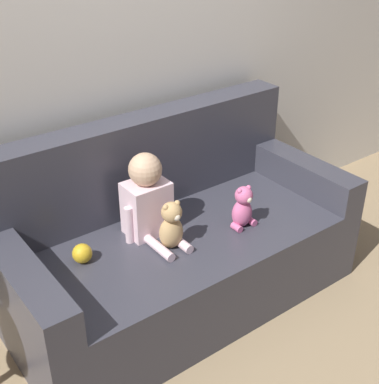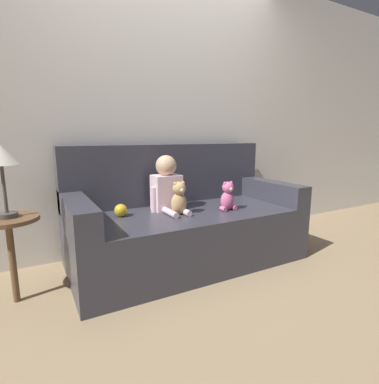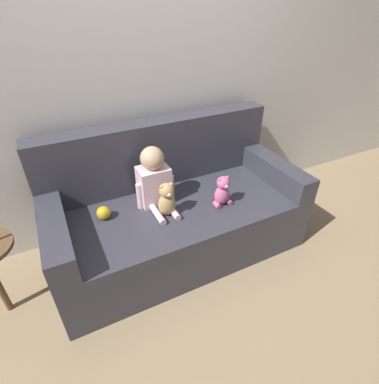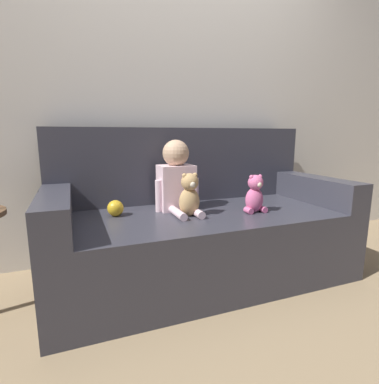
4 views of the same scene
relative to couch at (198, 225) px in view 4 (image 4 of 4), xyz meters
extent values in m
plane|color=#9E8460|center=(0.00, -0.06, -0.33)|extent=(12.00, 12.00, 0.00)
cube|color=silver|center=(0.00, 0.47, 0.97)|extent=(8.00, 0.05, 2.60)
cube|color=#383842|center=(0.00, -0.06, -0.10)|extent=(1.87, 0.89, 0.44)
cube|color=#383842|center=(0.00, 0.29, 0.38)|extent=(1.87, 0.18, 0.52)
cube|color=#383842|center=(-0.85, -0.06, 0.21)|extent=(0.16, 0.89, 0.18)
cube|color=#383842|center=(0.85, -0.06, 0.21)|extent=(0.16, 0.89, 0.18)
cube|color=silver|center=(-0.14, 0.03, 0.26)|extent=(0.22, 0.17, 0.29)
sphere|color=tan|center=(-0.14, 0.03, 0.48)|extent=(0.17, 0.17, 0.17)
cylinder|color=silver|center=(-0.20, -0.16, 0.14)|extent=(0.05, 0.21, 0.05)
cylinder|color=silver|center=(-0.09, -0.16, 0.14)|extent=(0.05, 0.21, 0.05)
cylinder|color=silver|center=(-0.27, 0.01, 0.22)|extent=(0.04, 0.04, 0.20)
cylinder|color=silver|center=(-0.02, 0.01, 0.22)|extent=(0.04, 0.04, 0.20)
ellipsoid|color=tan|center=(-0.12, -0.15, 0.20)|extent=(0.13, 0.10, 0.17)
sphere|color=tan|center=(-0.12, -0.16, 0.32)|extent=(0.10, 0.10, 0.10)
sphere|color=tan|center=(-0.16, -0.16, 0.36)|extent=(0.03, 0.03, 0.03)
sphere|color=tan|center=(-0.09, -0.16, 0.36)|extent=(0.03, 0.03, 0.03)
sphere|color=beige|center=(-0.12, -0.20, 0.31)|extent=(0.04, 0.04, 0.04)
ellipsoid|color=#DB6699|center=(0.28, -0.22, 0.19)|extent=(0.11, 0.09, 0.16)
sphere|color=#DB6699|center=(0.28, -0.23, 0.30)|extent=(0.09, 0.09, 0.09)
sphere|color=#DB6699|center=(0.25, -0.23, 0.34)|extent=(0.03, 0.03, 0.03)
sphere|color=#DB6699|center=(0.32, -0.23, 0.34)|extent=(0.03, 0.03, 0.03)
sphere|color=beige|center=(0.28, -0.26, 0.30)|extent=(0.03, 0.03, 0.03)
cylinder|color=#DB6699|center=(0.23, -0.24, 0.14)|extent=(0.04, 0.06, 0.04)
cylinder|color=#DB6699|center=(0.34, -0.24, 0.14)|extent=(0.04, 0.06, 0.04)
sphere|color=gold|center=(-0.53, 0.00, 0.16)|extent=(0.10, 0.10, 0.10)
camera|label=1|loc=(-1.37, -1.96, 1.67)|focal=50.00mm
camera|label=2|loc=(-1.13, -2.15, 0.72)|focal=28.00mm
camera|label=3|loc=(-0.74, -1.73, 1.43)|focal=28.00mm
camera|label=4|loc=(-0.75, -1.76, 0.59)|focal=28.00mm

